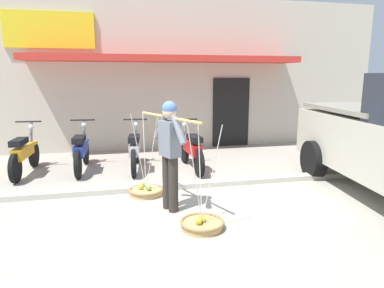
% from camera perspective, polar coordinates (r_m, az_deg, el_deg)
% --- Properties ---
extents(ground_plane, '(90.00, 90.00, 0.00)m').
position_cam_1_polar(ground_plane, '(5.78, -1.22, -9.56)').
color(ground_plane, '#9E998C').
extents(sidewalk_curb, '(20.00, 0.24, 0.10)m').
position_cam_1_polar(sidewalk_curb, '(6.41, -2.45, -6.96)').
color(sidewalk_curb, '#BAB4A5').
rests_on(sidewalk_curb, ground).
extents(fruit_vendor, '(0.67, 1.55, 1.70)m').
position_cam_1_polar(fruit_vendor, '(5.17, -3.73, -0.77)').
color(fruit_vendor, '#2D2823').
rests_on(fruit_vendor, ground).
extents(fruit_basket_left_side, '(0.61, 0.61, 1.45)m').
position_cam_1_polar(fruit_basket_left_side, '(4.79, 1.67, -13.11)').
color(fruit_basket_left_side, tan).
rests_on(fruit_basket_left_side, ground).
extents(fruit_basket_right_side, '(0.61, 0.61, 1.45)m').
position_cam_1_polar(fruit_basket_right_side, '(6.11, -7.71, -7.72)').
color(fruit_basket_right_side, tan).
rests_on(fruit_basket_right_side, ground).
extents(motorcycle_nearest_shop, '(0.54, 1.82, 1.09)m').
position_cam_1_polar(motorcycle_nearest_shop, '(8.00, -26.27, -1.45)').
color(motorcycle_nearest_shop, black).
rests_on(motorcycle_nearest_shop, ground).
extents(motorcycle_second_in_row, '(0.54, 1.82, 1.09)m').
position_cam_1_polar(motorcycle_second_in_row, '(7.84, -18.01, -1.07)').
color(motorcycle_second_in_row, black).
rests_on(motorcycle_second_in_row, ground).
extents(motorcycle_third_in_row, '(0.54, 1.82, 1.09)m').
position_cam_1_polar(motorcycle_third_in_row, '(7.66, -9.50, -0.94)').
color(motorcycle_third_in_row, black).
rests_on(motorcycle_third_in_row, ground).
extents(motorcycle_end_of_row, '(0.54, 1.82, 1.09)m').
position_cam_1_polar(motorcycle_end_of_row, '(7.56, -0.07, -0.94)').
color(motorcycle_end_of_row, black).
rests_on(motorcycle_end_of_row, ground).
extents(storefront_building, '(13.00, 6.00, 4.20)m').
position_cam_1_polar(storefront_building, '(12.16, -6.23, 11.44)').
color(storefront_building, beige).
rests_on(storefront_building, ground).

